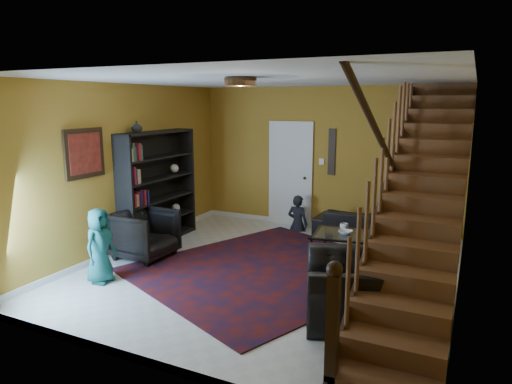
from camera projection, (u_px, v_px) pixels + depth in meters
floor at (266, 272)px, 6.80m from camera, size 5.50×5.50×0.00m
room at (231, 235)px, 8.54m from camera, size 5.50×5.50×5.50m
staircase at (423, 193)px, 5.63m from camera, size 0.95×5.02×3.18m
bookshelf at (158, 189)px, 8.17m from camera, size 0.35×1.80×2.00m
door at (291, 176)px, 9.31m from camera, size 0.82×0.05×2.05m
framed_picture at (84, 153)px, 6.76m from camera, size 0.04×0.74×0.74m
wall_hanging at (332, 152)px, 8.85m from camera, size 0.14×0.03×0.90m
ceiling_fixture at (240, 82)px, 5.57m from camera, size 0.40×0.40×0.10m
rug at (267, 269)px, 6.91m from camera, size 4.33×4.57×0.02m
sofa at (366, 225)px, 8.37m from camera, size 1.86×0.74×0.54m
armchair_left at (145, 234)px, 7.38m from camera, size 0.89×0.87×0.79m
armchair_right at (351, 290)px, 5.26m from camera, size 1.32×1.41×0.75m
person_adult_a at (298, 224)px, 9.02m from camera, size 0.45×0.32×1.16m
person_adult_b at (391, 229)px, 8.23m from camera, size 0.74×0.61×1.40m
person_child at (100, 246)px, 6.35m from camera, size 0.37×0.54×1.07m
coffee_table at (357, 247)px, 7.06m from camera, size 1.39×0.94×0.49m
cup_a at (344, 227)px, 7.27m from camera, size 0.13×0.13×0.10m
cup_b at (374, 235)px, 6.84m from camera, size 0.12×0.12×0.10m
bowl at (345, 232)px, 7.06m from camera, size 0.23×0.23×0.05m
vase at (137, 127)px, 7.51m from camera, size 0.18×0.18×0.19m
popcorn_bucket at (141, 252)px, 7.41m from camera, size 0.18×0.18×0.17m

